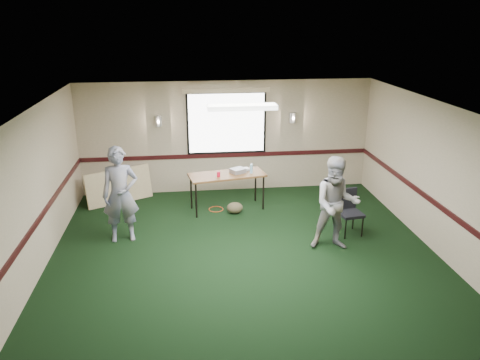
{
  "coord_description": "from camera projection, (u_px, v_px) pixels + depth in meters",
  "views": [
    {
      "loc": [
        -1.0,
        -6.94,
        4.14
      ],
      "look_at": [
        0.0,
        1.3,
        1.2
      ],
      "focal_mm": 35.0,
      "sensor_mm": 36.0,
      "label": 1
    }
  ],
  "objects": [
    {
      "name": "conference_chair",
      "position": [
        348.0,
        208.0,
        9.27
      ],
      "size": [
        0.5,
        0.52,
        0.9
      ],
      "rotation": [
        0.0,
        0.0,
        0.16
      ],
      "color": "black",
      "rests_on": "ground"
    },
    {
      "name": "duffel_bag",
      "position": [
        235.0,
        208.0,
        10.29
      ],
      "size": [
        0.38,
        0.3,
        0.25
      ],
      "primitive_type": "ellipsoid",
      "rotation": [
        0.0,
        0.0,
        -0.1
      ],
      "color": "#49402A",
      "rests_on": "ground"
    },
    {
      "name": "projector",
      "position": [
        238.0,
        171.0,
        10.35
      ],
      "size": [
        0.38,
        0.36,
        0.1
      ],
      "primitive_type": "cube",
      "rotation": [
        0.0,
        0.0,
        0.49
      ],
      "color": "gray",
      "rests_on": "folding_table"
    },
    {
      "name": "cable_coil",
      "position": [
        216.0,
        209.0,
        10.52
      ],
      "size": [
        0.37,
        0.37,
        0.02
      ],
      "primitive_type": "torus",
      "rotation": [
        0.0,
        0.0,
        -0.11
      ],
      "color": "#D1491A",
      "rests_on": "ground"
    },
    {
      "name": "folded_table",
      "position": [
        119.0,
        186.0,
        10.81
      ],
      "size": [
        1.47,
        0.91,
        0.79
      ],
      "primitive_type": "cube",
      "rotation": [
        -0.21,
        0.0,
        0.47
      ],
      "color": "tan",
      "rests_on": "ground"
    },
    {
      "name": "ground",
      "position": [
        249.0,
        271.0,
        7.99
      ],
      "size": [
        8.0,
        8.0,
        0.0
      ],
      "primitive_type": "plane",
      "color": "black",
      "rests_on": "ground"
    },
    {
      "name": "game_console",
      "position": [
        244.0,
        169.0,
        10.52
      ],
      "size": [
        0.24,
        0.21,
        0.05
      ],
      "primitive_type": "cube",
      "rotation": [
        0.0,
        0.0,
        0.23
      ],
      "color": "silver",
      "rests_on": "folding_table"
    },
    {
      "name": "room_shell",
      "position": [
        235.0,
        149.0,
        9.45
      ],
      "size": [
        8.0,
        8.02,
        8.0
      ],
      "color": "tan",
      "rests_on": "ground"
    },
    {
      "name": "red_cup",
      "position": [
        219.0,
        174.0,
        10.1
      ],
      "size": [
        0.07,
        0.07,
        0.11
      ],
      "primitive_type": "cylinder",
      "color": "red",
      "rests_on": "folding_table"
    },
    {
      "name": "water_bottle",
      "position": [
        251.0,
        169.0,
        10.31
      ],
      "size": [
        0.06,
        0.06,
        0.21
      ],
      "primitive_type": "cylinder",
      "color": "#88C3DF",
      "rests_on": "folding_table"
    },
    {
      "name": "person_left",
      "position": [
        120.0,
        195.0,
        8.83
      ],
      "size": [
        0.73,
        0.52,
        1.86
      ],
      "primitive_type": "imported",
      "rotation": [
        0.0,
        0.0,
        0.12
      ],
      "color": "#384A7C",
      "rests_on": "ground"
    },
    {
      "name": "folding_table",
      "position": [
        227.0,
        177.0,
        10.3
      ],
      "size": [
        1.75,
        0.95,
        0.83
      ],
      "rotation": [
        0.0,
        0.0,
        0.18
      ],
      "color": "#563318",
      "rests_on": "ground"
    },
    {
      "name": "person_right",
      "position": [
        336.0,
        204.0,
        8.51
      ],
      "size": [
        0.95,
        0.79,
        1.77
      ],
      "primitive_type": "imported",
      "rotation": [
        0.0,
        0.0,
        -0.14
      ],
      "color": "#6D7DAA",
      "rests_on": "ground"
    }
  ]
}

